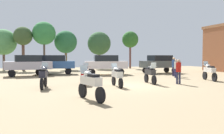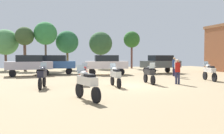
# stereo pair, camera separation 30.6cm
# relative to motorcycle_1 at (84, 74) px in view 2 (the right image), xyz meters

# --- Properties ---
(ground_plane) EXTENTS (44.00, 52.00, 0.02)m
(ground_plane) POSITION_rel_motorcycle_1_xyz_m (3.04, -1.28, -0.72)
(ground_plane) COLOR #927D5C
(motorcycle_1) EXTENTS (0.82, 2.09, 1.44)m
(motorcycle_1) POSITION_rel_motorcycle_1_xyz_m (0.00, 0.00, 0.00)
(motorcycle_1) COLOR black
(motorcycle_1) RESTS_ON ground
(motorcycle_3) EXTENTS (0.65, 2.15, 1.51)m
(motorcycle_3) POSITION_rel_motorcycle_1_xyz_m (-2.63, -1.05, 0.03)
(motorcycle_3) COLOR black
(motorcycle_3) RESTS_ON ground
(motorcycle_6) EXTENTS (0.76, 2.20, 1.49)m
(motorcycle_6) POSITION_rel_motorcycle_1_xyz_m (9.75, -0.10, 0.03)
(motorcycle_6) COLOR black
(motorcycle_6) RESTS_ON ground
(motorcycle_7) EXTENTS (0.62, 2.14, 1.44)m
(motorcycle_7) POSITION_rel_motorcycle_1_xyz_m (1.73, -1.59, -0.00)
(motorcycle_7) COLOR black
(motorcycle_7) RESTS_ON ground
(motorcycle_8) EXTENTS (0.62, 2.09, 1.46)m
(motorcycle_8) POSITION_rel_motorcycle_1_xyz_m (4.43, -0.68, 0.01)
(motorcycle_8) COLOR black
(motorcycle_8) RESTS_ON ground
(motorcycle_9) EXTENTS (0.83, 2.22, 1.49)m
(motorcycle_9) POSITION_rel_motorcycle_1_xyz_m (-0.73, -5.52, 0.03)
(motorcycle_9) COLOR black
(motorcycle_9) RESTS_ON ground
(car_1) EXTENTS (4.51, 2.38, 2.00)m
(car_1) POSITION_rel_motorcycle_1_xyz_m (3.62, 8.07, 0.46)
(car_1) COLOR black
(car_1) RESTS_ON ground
(car_3) EXTENTS (4.51, 2.38, 2.00)m
(car_3) POSITION_rel_motorcycle_1_xyz_m (-3.99, 8.47, 0.46)
(car_3) COLOR black
(car_3) RESTS_ON ground
(car_4) EXTENTS (4.49, 2.33, 2.00)m
(car_4) POSITION_rel_motorcycle_1_xyz_m (9.94, 8.30, 0.46)
(car_4) COLOR black
(car_4) RESTS_ON ground
(car_5) EXTENTS (4.51, 2.39, 2.00)m
(car_5) POSITION_rel_motorcycle_1_xyz_m (-1.48, 10.04, 0.46)
(car_5) COLOR black
(car_5) RESTS_ON ground
(person_1) EXTENTS (0.44, 0.44, 1.69)m
(person_1) POSITION_rel_motorcycle_1_xyz_m (6.16, -1.43, 0.28)
(person_1) COLOR #292B46
(person_1) RESTS_ON ground
(person_2) EXTENTS (0.42, 0.42, 1.64)m
(person_2) POSITION_rel_motorcycle_1_xyz_m (8.60, 2.80, 0.24)
(person_2) COLOR #25244D
(person_2) RESTS_ON ground
(person_3) EXTENTS (0.43, 0.43, 1.79)m
(person_3) POSITION_rel_motorcycle_1_xyz_m (9.28, 4.29, 0.34)
(person_3) COLOR #2E2645
(person_3) RESTS_ON ground
(tree_1) EXTENTS (3.54, 3.54, 5.63)m
(tree_1) POSITION_rel_motorcycle_1_xyz_m (5.71, 19.74, 3.14)
(tree_1) COLOR brown
(tree_1) RESTS_ON ground
(tree_2) EXTENTS (2.53, 2.53, 5.76)m
(tree_2) POSITION_rel_motorcycle_1_xyz_m (10.48, 18.95, 3.73)
(tree_2) COLOR brown
(tree_2) RESTS_ON ground
(tree_3) EXTENTS (2.45, 2.45, 5.80)m
(tree_3) POSITION_rel_motorcycle_1_xyz_m (-5.06, 17.87, 3.77)
(tree_3) COLOR brown
(tree_3) RESTS_ON ground
(tree_4) EXTENTS (3.25, 3.25, 5.58)m
(tree_4) POSITION_rel_motorcycle_1_xyz_m (0.63, 19.11, 3.22)
(tree_4) COLOR brown
(tree_4) RESTS_ON ground
(tree_7) EXTENTS (3.12, 3.12, 6.57)m
(tree_7) POSITION_rel_motorcycle_1_xyz_m (-2.39, 17.95, 4.27)
(tree_7) COLOR #4E4037
(tree_7) RESTS_ON ground
(tree_8) EXTENTS (3.45, 3.45, 5.53)m
(tree_8) POSITION_rel_motorcycle_1_xyz_m (-7.64, 19.26, 3.07)
(tree_8) COLOR brown
(tree_8) RESTS_ON ground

